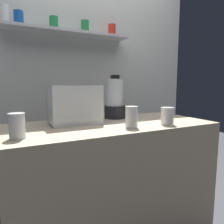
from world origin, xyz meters
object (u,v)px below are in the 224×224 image
blender_pitcher (115,101)px  juice_cup_orange_far_left (17,128)px  juice_cup_pomegranate_middle (167,117)px  juice_cup_pomegranate_left (132,118)px  carrot_display_bin (74,112)px

blender_pitcher → juice_cup_orange_far_left: size_ratio=2.66×
juice_cup_pomegranate_middle → juice_cup_pomegranate_left: bearing=174.7°
blender_pitcher → juice_cup_pomegranate_middle: (0.19, -0.40, -0.09)m
carrot_display_bin → blender_pitcher: bearing=13.0°
blender_pitcher → juice_cup_pomegranate_middle: blender_pitcher is taller
juice_cup_orange_far_left → juice_cup_pomegranate_left: size_ratio=0.95×
carrot_display_bin → juice_cup_pomegranate_left: size_ratio=2.53×
carrot_display_bin → juice_cup_orange_far_left: size_ratio=2.66×
juice_cup_pomegranate_left → juice_cup_pomegranate_middle: 0.27m
juice_cup_pomegranate_left → juice_cup_pomegranate_middle: size_ratio=1.15×
juice_cup_orange_far_left → juice_cup_pomegranate_left: (0.65, -0.03, 0.00)m
carrot_display_bin → juice_cup_pomegranate_middle: size_ratio=2.93×
juice_cup_pomegranate_left → juice_cup_pomegranate_middle: (0.27, -0.02, -0.01)m
juice_cup_pomegranate_middle → carrot_display_bin: bearing=149.8°
juice_cup_orange_far_left → juice_cup_pomegranate_middle: 0.92m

